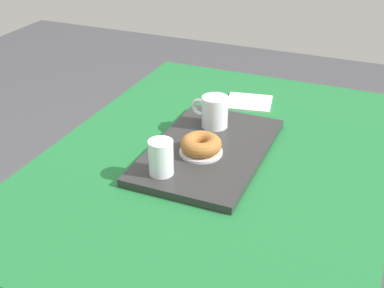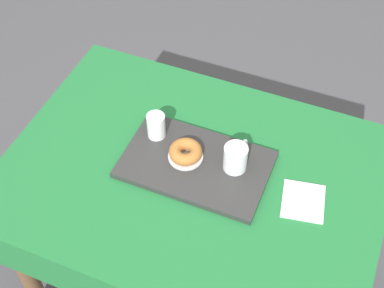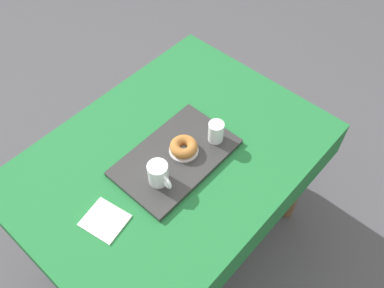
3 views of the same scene
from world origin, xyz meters
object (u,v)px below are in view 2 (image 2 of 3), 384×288
Objects in this scene: tea_mug_left at (236,158)px; sugar_donut_left at (186,152)px; donut_plate_left at (186,156)px; paper_napkin at (303,201)px; dining_table at (193,191)px; serving_tray at (197,165)px; water_glass_near at (156,127)px.

tea_mug_left is 0.16m from sugar_donut_left.
paper_napkin is (-0.39, 0.01, -0.02)m from donut_plate_left.
serving_tray is (-0.00, -0.03, 0.11)m from dining_table.
tea_mug_left is at bearing -153.86° from dining_table.
water_glass_near is at bearing -6.79° from paper_napkin.
donut_plate_left is 0.80× the size of paper_napkin.
paper_napkin is at bearing 171.76° from tea_mug_left.
donut_plate_left is 0.39m from paper_napkin.
water_glass_near reaches higher than sugar_donut_left.
water_glass_near is at bearing -22.50° from donut_plate_left.
dining_table is 0.15m from sugar_donut_left.
tea_mug_left is 0.24m from paper_napkin.
sugar_donut_left is at bearing 8.73° from tea_mug_left.
paper_napkin is (-0.35, -0.02, 0.10)m from dining_table.
sugar_donut_left is (0.00, 0.00, 0.02)m from donut_plate_left.
water_glass_near is at bearing -22.50° from sugar_donut_left.
donut_plate_left reaches higher than serving_tray.
water_glass_near reaches higher than dining_table.
tea_mug_left is (-0.11, -0.03, 0.05)m from serving_tray.
donut_plate_left is at bearing -9.99° from serving_tray.
tea_mug_left is at bearing -171.27° from sugar_donut_left.
water_glass_near reaches higher than serving_tray.
paper_napkin is (-0.39, 0.01, -0.04)m from sugar_donut_left.
sugar_donut_left is (0.04, -0.03, 0.14)m from dining_table.
paper_napkin is (-0.34, 0.00, -0.01)m from serving_tray.
dining_table is 0.13m from donut_plate_left.
donut_plate_left reaches higher than dining_table.
paper_napkin is at bearing 179.69° from serving_tray.
serving_tray reaches higher than dining_table.
tea_mug_left reaches higher than dining_table.
water_glass_near is 0.78× the size of donut_plate_left.
donut_plate_left is at bearing 8.73° from tea_mug_left.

